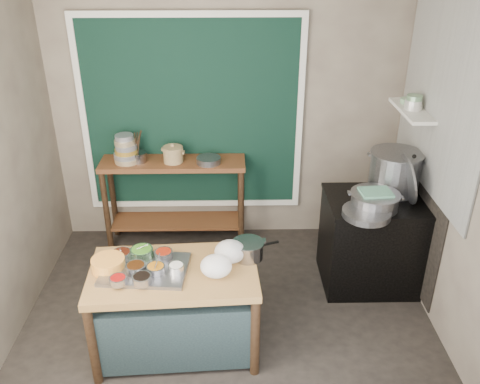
{
  "coord_description": "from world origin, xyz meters",
  "views": [
    {
      "loc": [
        0.04,
        -3.4,
        2.99
      ],
      "look_at": [
        0.11,
        0.25,
        1.12
      ],
      "focal_mm": 38.0,
      "sensor_mm": 36.0,
      "label": 1
    }
  ],
  "objects_px": {
    "saucepan": "(248,250)",
    "ceramic_crock": "(173,155)",
    "yellow_basin": "(108,264)",
    "stock_pot": "(395,172)",
    "steamer": "(375,201)",
    "prep_table": "(176,310)",
    "back_counter": "(175,202)",
    "stove_block": "(373,243)",
    "condiment_tray": "(145,269)",
    "utensil_cup": "(139,157)"
  },
  "relations": [
    {
      "from": "saucepan",
      "to": "ceramic_crock",
      "type": "height_order",
      "value": "ceramic_crock"
    },
    {
      "from": "yellow_basin",
      "to": "stock_pot",
      "type": "height_order",
      "value": "stock_pot"
    },
    {
      "from": "steamer",
      "to": "yellow_basin",
      "type": "bearing_deg",
      "value": -162.45
    },
    {
      "from": "prep_table",
      "to": "back_counter",
      "type": "distance_m",
      "value": 1.59
    },
    {
      "from": "yellow_basin",
      "to": "saucepan",
      "type": "height_order",
      "value": "saucepan"
    },
    {
      "from": "stove_block",
      "to": "yellow_basin",
      "type": "height_order",
      "value": "stove_block"
    },
    {
      "from": "prep_table",
      "to": "condiment_tray",
      "type": "relative_size",
      "value": 2.01
    },
    {
      "from": "condiment_tray",
      "to": "steamer",
      "type": "bearing_deg",
      "value": 20.48
    },
    {
      "from": "prep_table",
      "to": "yellow_basin",
      "type": "bearing_deg",
      "value": 174.3
    },
    {
      "from": "stove_block",
      "to": "ceramic_crock",
      "type": "bearing_deg",
      "value": 159.58
    },
    {
      "from": "condiment_tray",
      "to": "steamer",
      "type": "distance_m",
      "value": 2.01
    },
    {
      "from": "steamer",
      "to": "prep_table",
      "type": "bearing_deg",
      "value": -157.24
    },
    {
      "from": "ceramic_crock",
      "to": "condiment_tray",
      "type": "bearing_deg",
      "value": -92.59
    },
    {
      "from": "stock_pot",
      "to": "steamer",
      "type": "distance_m",
      "value": 0.43
    },
    {
      "from": "utensil_cup",
      "to": "prep_table",
      "type": "bearing_deg",
      "value": -72.98
    },
    {
      "from": "stove_block",
      "to": "condiment_tray",
      "type": "distance_m",
      "value": 2.16
    },
    {
      "from": "saucepan",
      "to": "ceramic_crock",
      "type": "relative_size",
      "value": 1.2
    },
    {
      "from": "prep_table",
      "to": "utensil_cup",
      "type": "bearing_deg",
      "value": 103.71
    },
    {
      "from": "back_counter",
      "to": "saucepan",
      "type": "distance_m",
      "value": 1.62
    },
    {
      "from": "stove_block",
      "to": "stock_pot",
      "type": "xyz_separation_m",
      "value": [
        0.16,
        0.17,
        0.64
      ]
    },
    {
      "from": "saucepan",
      "to": "ceramic_crock",
      "type": "bearing_deg",
      "value": 96.75
    },
    {
      "from": "yellow_basin",
      "to": "ceramic_crock",
      "type": "bearing_deg",
      "value": 77.4
    },
    {
      "from": "condiment_tray",
      "to": "steamer",
      "type": "xyz_separation_m",
      "value": [
        1.87,
        0.7,
        0.19
      ]
    },
    {
      "from": "yellow_basin",
      "to": "steamer",
      "type": "height_order",
      "value": "steamer"
    },
    {
      "from": "yellow_basin",
      "to": "saucepan",
      "type": "relative_size",
      "value": 0.99
    },
    {
      "from": "stove_block",
      "to": "ceramic_crock",
      "type": "height_order",
      "value": "ceramic_crock"
    },
    {
      "from": "back_counter",
      "to": "yellow_basin",
      "type": "relative_size",
      "value": 5.86
    },
    {
      "from": "stock_pot",
      "to": "yellow_basin",
      "type": "bearing_deg",
      "value": -157.23
    },
    {
      "from": "utensil_cup",
      "to": "ceramic_crock",
      "type": "height_order",
      "value": "ceramic_crock"
    },
    {
      "from": "utensil_cup",
      "to": "stock_pot",
      "type": "height_order",
      "value": "stock_pot"
    },
    {
      "from": "prep_table",
      "to": "condiment_tray",
      "type": "xyz_separation_m",
      "value": [
        -0.21,
        -0.0,
        0.39
      ]
    },
    {
      "from": "stock_pot",
      "to": "steamer",
      "type": "relative_size",
      "value": 1.11
    },
    {
      "from": "utensil_cup",
      "to": "ceramic_crock",
      "type": "xyz_separation_m",
      "value": [
        0.34,
        -0.02,
        0.02
      ]
    },
    {
      "from": "ceramic_crock",
      "to": "back_counter",
      "type": "bearing_deg",
      "value": 113.8
    },
    {
      "from": "utensil_cup",
      "to": "steamer",
      "type": "xyz_separation_m",
      "value": [
        2.14,
        -0.87,
        -0.05
      ]
    },
    {
      "from": "utensil_cup",
      "to": "stock_pot",
      "type": "relative_size",
      "value": 0.34
    },
    {
      "from": "back_counter",
      "to": "yellow_basin",
      "type": "xyz_separation_m",
      "value": [
        -0.33,
        -1.56,
        0.32
      ]
    },
    {
      "from": "ceramic_crock",
      "to": "stock_pot",
      "type": "xyz_separation_m",
      "value": [
        2.05,
        -0.53,
        0.05
      ]
    },
    {
      "from": "prep_table",
      "to": "utensil_cup",
      "type": "relative_size",
      "value": 7.63
    },
    {
      "from": "condiment_tray",
      "to": "utensil_cup",
      "type": "bearing_deg",
      "value": 99.86
    },
    {
      "from": "stove_block",
      "to": "yellow_basin",
      "type": "relative_size",
      "value": 3.64
    },
    {
      "from": "yellow_basin",
      "to": "condiment_tray",
      "type": "bearing_deg",
      "value": -4.4
    },
    {
      "from": "stock_pot",
      "to": "prep_table",
      "type": "bearing_deg",
      "value": -151.82
    },
    {
      "from": "stock_pot",
      "to": "steamer",
      "type": "bearing_deg",
      "value": -127.37
    },
    {
      "from": "saucepan",
      "to": "ceramic_crock",
      "type": "distance_m",
      "value": 1.57
    },
    {
      "from": "prep_table",
      "to": "utensil_cup",
      "type": "xyz_separation_m",
      "value": [
        -0.48,
        1.57,
        0.62
      ]
    },
    {
      "from": "stove_block",
      "to": "stock_pot",
      "type": "height_order",
      "value": "stock_pot"
    },
    {
      "from": "yellow_basin",
      "to": "back_counter",
      "type": "bearing_deg",
      "value": 78.04
    },
    {
      "from": "saucepan",
      "to": "back_counter",
      "type": "bearing_deg",
      "value": 96.69
    },
    {
      "from": "prep_table",
      "to": "stove_block",
      "type": "xyz_separation_m",
      "value": [
        1.75,
        0.85,
        0.05
      ]
    }
  ]
}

